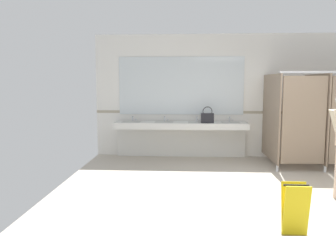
# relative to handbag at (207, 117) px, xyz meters

# --- Properties ---
(ground_plane) EXTENTS (7.37, 6.38, 0.10)m
(ground_plane) POSITION_rel_handbag_xyz_m (1.08, -2.47, -1.02)
(ground_plane) COLOR #B2A899
(wall_back) EXTENTS (7.37, 0.12, 2.85)m
(wall_back) POSITION_rel_handbag_xyz_m (1.08, 0.48, 0.46)
(wall_back) COLOR silver
(wall_back) RESTS_ON ground_plane
(wall_back_tile_band) EXTENTS (7.37, 0.01, 0.06)m
(wall_back_tile_band) POSITION_rel_handbag_xyz_m (1.08, 0.42, 0.08)
(wall_back_tile_band) COLOR #9E937F
(wall_back_tile_band) RESTS_ON wall_back
(vanity_counter) EXTENTS (3.00, 0.54, 0.96)m
(vanity_counter) POSITION_rel_handbag_xyz_m (-0.60, 0.22, -0.35)
(vanity_counter) COLOR silver
(vanity_counter) RESTS_ON ground_plane
(mirror_panel) EXTENTS (2.90, 0.02, 1.34)m
(mirror_panel) POSITION_rel_handbag_xyz_m (-0.60, 0.41, 0.69)
(mirror_panel) COLOR silver
(mirror_panel) RESTS_ON wall_back
(bathroom_stalls) EXTENTS (1.89, 1.32, 1.95)m
(bathroom_stalls) POSITION_rel_handbag_xyz_m (2.24, -0.44, 0.05)
(bathroom_stalls) COLOR #84705B
(bathroom_stalls) RESTS_ON ground_plane
(handbag) EXTENTS (0.28, 0.10, 0.37)m
(handbag) POSITION_rel_handbag_xyz_m (0.00, 0.00, 0.00)
(handbag) COLOR black
(handbag) RESTS_ON vanity_counter
(soap_dispenser) EXTENTS (0.07, 0.07, 0.18)m
(soap_dispenser) POSITION_rel_handbag_xyz_m (-0.01, 0.29, -0.05)
(soap_dispenser) COLOR white
(soap_dispenser) RESTS_ON vanity_counter
(wet_floor_sign) EXTENTS (0.28, 0.19, 0.60)m
(wet_floor_sign) POSITION_rel_handbag_xyz_m (0.76, -3.54, -0.66)
(wet_floor_sign) COLOR yellow
(wet_floor_sign) RESTS_ON ground_plane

